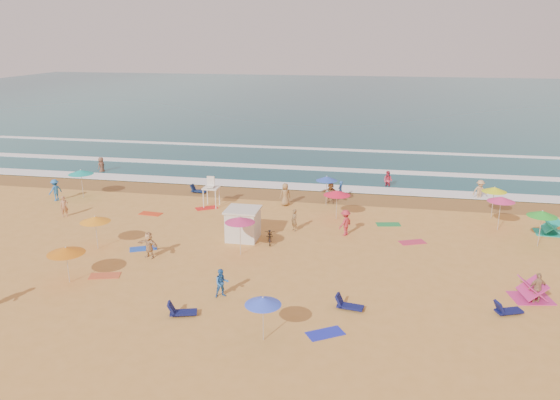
# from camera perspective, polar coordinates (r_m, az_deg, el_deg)

# --- Properties ---
(ground) EXTENTS (220.00, 220.00, 0.00)m
(ground) POSITION_cam_1_polar(r_m,az_deg,el_deg) (35.59, -5.51, -4.87)
(ground) COLOR gold
(ground) RESTS_ON ground
(ocean) EXTENTS (220.00, 140.00, 0.18)m
(ocean) POSITION_cam_1_polar(r_m,az_deg,el_deg) (116.80, 6.25, 10.33)
(ocean) COLOR #0C4756
(ocean) RESTS_ON ground
(wet_sand) EXTENTS (220.00, 220.00, 0.00)m
(wet_sand) POSITION_cam_1_polar(r_m,az_deg,el_deg) (47.06, -1.26, 0.67)
(wet_sand) COLOR olive
(wet_sand) RESTS_ON ground
(surf_foam) EXTENTS (200.00, 18.70, 0.05)m
(surf_foam) POSITION_cam_1_polar(r_m,az_deg,el_deg) (55.40, 0.66, 3.27)
(surf_foam) COLOR white
(surf_foam) RESTS_ON ground
(cabana) EXTENTS (2.00, 2.00, 2.00)m
(cabana) POSITION_cam_1_polar(r_m,az_deg,el_deg) (36.47, -3.89, -2.60)
(cabana) COLOR silver
(cabana) RESTS_ON ground
(cabana_roof) EXTENTS (2.20, 2.20, 0.12)m
(cabana_roof) POSITION_cam_1_polar(r_m,az_deg,el_deg) (36.14, -3.92, -1.02)
(cabana_roof) COLOR silver
(cabana_roof) RESTS_ON cabana
(bicycle) EXTENTS (1.03, 1.97, 0.98)m
(bicycle) POSITION_cam_1_polar(r_m,az_deg,el_deg) (35.96, -1.06, -3.72)
(bicycle) COLOR black
(bicycle) RESTS_ON ground
(lifeguard_stand) EXTENTS (1.20, 1.20, 2.10)m
(lifeguard_stand) POSITION_cam_1_polar(r_m,az_deg,el_deg) (43.58, -7.19, 0.64)
(lifeguard_stand) COLOR white
(lifeguard_stand) RESTS_ON ground
(beach_umbrellas) EXTENTS (45.79, 24.55, 0.76)m
(beach_umbrellas) POSITION_cam_1_polar(r_m,az_deg,el_deg) (34.14, -2.65, -1.95)
(beach_umbrellas) COLOR blue
(beach_umbrellas) RESTS_ON ground
(loungers) EXTENTS (48.07, 21.52, 0.34)m
(loungers) POSITION_cam_1_polar(r_m,az_deg,el_deg) (31.54, 11.39, -7.76)
(loungers) COLOR #101653
(loungers) RESTS_ON ground
(towels) EXTENTS (52.21, 18.72, 0.03)m
(towels) POSITION_cam_1_polar(r_m,az_deg,el_deg) (34.68, -7.38, -5.51)
(towels) COLOR #E2491C
(towels) RESTS_ON ground
(popup_tents) EXTENTS (5.84, 12.45, 1.20)m
(popup_tents) POSITION_cam_1_polar(r_m,az_deg,el_deg) (36.62, 25.79, -4.91)
(popup_tents) COLOR #CB2D81
(popup_tents) RESTS_ON ground
(beachgoers) EXTENTS (38.71, 28.47, 2.13)m
(beachgoers) POSITION_cam_1_polar(r_m,az_deg,el_deg) (39.92, -3.41, -1.13)
(beachgoers) COLOR tan
(beachgoers) RESTS_ON ground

